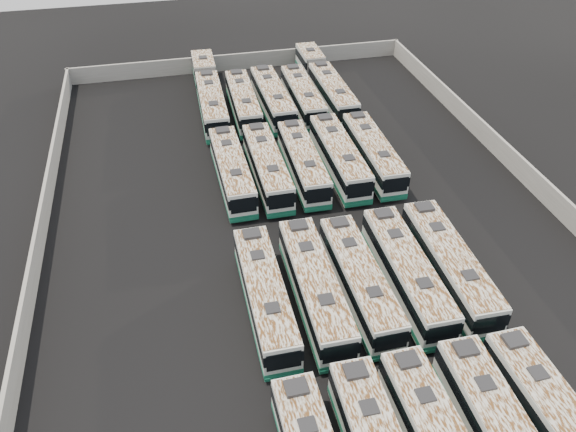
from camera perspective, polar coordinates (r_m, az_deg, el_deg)
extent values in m
plane|color=black|center=(48.72, 2.17, -1.63)|extent=(140.00, 140.00, 0.00)
cube|color=gray|center=(79.15, -4.83, 15.40)|extent=(45.20, 0.30, 2.20)
cube|color=gray|center=(57.17, 24.36, 2.59)|extent=(0.30, 73.20, 2.20)
cube|color=gray|center=(48.39, -24.32, -4.27)|extent=(0.30, 73.20, 2.20)
cube|color=black|center=(32.38, 2.00, -20.48)|extent=(0.98, 0.98, 0.14)
cube|color=black|center=(33.64, 0.83, -17.02)|extent=(1.34, 1.14, 0.26)
cylinder|color=black|center=(35.53, 3.14, -20.86)|extent=(0.30, 1.02, 1.02)
cube|color=black|center=(33.22, 8.25, -18.67)|extent=(0.99, 0.99, 0.14)
cube|color=black|center=(34.50, 6.87, -15.34)|extent=(1.35, 1.15, 0.27)
cylinder|color=black|center=(35.94, 5.39, -19.98)|extent=(0.30, 1.03, 1.03)
cylinder|color=black|center=(36.45, 8.89, -19.20)|extent=(0.30, 1.03, 1.03)
cube|color=black|center=(34.24, 13.79, -17.24)|extent=(1.00, 1.00, 0.14)
cube|color=black|center=(35.47, 12.06, -14.11)|extent=(1.36, 1.16, 0.27)
cylinder|color=black|center=(36.77, 10.63, -18.75)|extent=(0.31, 1.04, 1.03)
cylinder|color=black|center=(37.50, 13.88, -17.85)|extent=(0.31, 1.04, 1.03)
cube|color=beige|center=(34.46, 21.63, -19.28)|extent=(2.77, 12.41, 0.07)
cube|color=black|center=(35.61, 19.43, -15.72)|extent=(1.01, 1.01, 0.15)
cube|color=black|center=(36.83, 17.60, -12.71)|extent=(1.39, 1.18, 0.27)
cylinder|color=black|center=(38.00, 16.06, -17.33)|extent=(0.31, 1.06, 1.05)
cylinder|color=black|center=(38.90, 19.14, -16.47)|extent=(0.31, 1.06, 1.05)
cube|color=#BABDB6|center=(37.34, 25.87, -18.87)|extent=(2.92, 12.52, 2.86)
cube|color=black|center=(36.98, 26.08, -18.45)|extent=(2.98, 12.59, 0.96)
cube|color=beige|center=(36.22, 26.51, -17.55)|extent=(2.86, 12.27, 0.07)
cube|color=black|center=(37.25, 24.08, -14.34)|extent=(1.01, 1.01, 0.15)
cube|color=black|center=(38.35, 22.04, -11.60)|extent=(1.38, 1.18, 0.27)
cylinder|color=black|center=(39.37, 20.64, -16.08)|extent=(0.32, 1.05, 1.04)
cylinder|color=black|center=(40.46, 23.36, -15.14)|extent=(0.32, 1.05, 1.04)
cube|color=#BABDB6|center=(40.56, -2.35, -8.09)|extent=(2.61, 12.32, 2.82)
cube|color=#145B42|center=(41.31, -2.31, -9.09)|extent=(2.66, 12.37, 0.43)
cube|color=black|center=(40.23, -2.36, -7.62)|extent=(2.67, 12.38, 0.94)
cube|color=black|center=(36.31, -0.42, -14.52)|extent=(2.26, 0.07, 1.49)
cube|color=#145B42|center=(37.56, -0.41, -16.00)|extent=(2.56, 0.11, 0.29)
cube|color=beige|center=(39.55, -2.40, -6.63)|extent=(2.55, 12.07, 0.07)
cube|color=black|center=(37.60, -1.60, -9.32)|extent=(0.98, 0.98, 0.14)
cube|color=black|center=(41.44, -3.12, -3.98)|extent=(0.98, 0.98, 0.14)
cube|color=black|center=(43.27, -3.72, -1.82)|extent=(1.34, 1.13, 0.27)
cylinder|color=black|center=(38.80, -2.78, -13.70)|extent=(0.29, 1.03, 1.03)
cylinder|color=black|center=(39.07, 0.47, -13.15)|extent=(0.29, 1.03, 1.03)
cylinder|color=black|center=(44.12, -4.70, -5.87)|extent=(0.29, 1.03, 1.03)
cylinder|color=black|center=(44.36, -1.89, -5.45)|extent=(0.29, 1.03, 1.03)
cube|color=#BABDB6|center=(41.08, 2.76, -7.27)|extent=(2.79, 12.72, 2.91)
cube|color=#145B42|center=(41.83, 2.72, -8.30)|extent=(2.85, 12.77, 0.44)
cube|color=black|center=(40.74, 2.78, -6.79)|extent=(2.86, 12.78, 0.97)
cube|color=black|center=(36.76, 5.36, -13.70)|extent=(2.33, 0.09, 1.53)
cube|color=#145B42|center=(38.03, 5.22, -15.23)|extent=(2.64, 0.13, 0.30)
cube|color=beige|center=(40.05, 2.82, -5.76)|extent=(2.74, 12.47, 0.07)
cube|color=black|center=(38.07, 3.91, -8.45)|extent=(1.02, 1.02, 0.15)
cube|color=black|center=(41.98, 1.86, -3.11)|extent=(1.02, 1.02, 0.15)
cube|color=black|center=(43.84, 1.06, -0.95)|extent=(1.39, 1.18, 0.27)
cylinder|color=black|center=(39.19, 2.60, -12.96)|extent=(0.31, 1.06, 1.06)
cylinder|color=black|center=(39.66, 5.84, -12.36)|extent=(0.31, 1.06, 1.06)
cylinder|color=black|center=(44.62, -0.03, -5.09)|extent=(0.31, 1.06, 1.06)
cylinder|color=black|center=(45.03, 2.80, -4.67)|extent=(0.31, 1.06, 1.06)
cube|color=#BABDB6|center=(41.93, 7.29, -6.58)|extent=(2.64, 12.25, 2.80)
cube|color=#145B42|center=(42.65, 7.19, -7.57)|extent=(2.69, 12.30, 0.43)
cube|color=black|center=(41.61, 7.34, -6.12)|extent=(2.70, 12.31, 0.94)
cube|color=black|center=(37.89, 10.48, -12.46)|extent=(2.24, 0.08, 1.48)
cube|color=#145B42|center=(39.09, 10.22, -13.94)|extent=(2.55, 0.12, 0.29)
cube|color=beige|center=(40.95, 7.45, -5.14)|extent=(2.59, 12.01, 0.07)
cube|color=black|center=(39.11, 8.78, -7.62)|extent=(0.98, 0.98, 0.14)
cube|color=black|center=(42.76, 6.26, -2.68)|extent=(0.98, 0.98, 0.14)
cube|color=black|center=(44.50, 5.26, -0.66)|extent=(1.33, 1.13, 0.27)
cylinder|color=black|center=(40.06, 7.55, -11.91)|extent=(0.29, 1.02, 1.02)
cylinder|color=black|center=(40.72, 10.49, -11.27)|extent=(0.29, 1.02, 1.02)
cylinder|color=black|center=(45.16, 4.21, -4.62)|extent=(0.29, 1.02, 1.02)
cylinder|color=black|center=(45.74, 6.83, -4.17)|extent=(0.29, 1.02, 1.02)
cube|color=#BABDB6|center=(43.09, 11.94, -5.66)|extent=(2.76, 12.65, 2.89)
cube|color=#145B42|center=(43.80, 11.76, -6.67)|extent=(2.81, 12.70, 0.44)
cube|color=black|center=(42.77, 12.02, -5.19)|extent=(2.82, 12.71, 0.97)
cube|color=black|center=(39.01, 15.54, -11.45)|extent=(2.32, 0.08, 1.53)
cube|color=#145B42|center=(40.21, 15.16, -12.96)|extent=(2.63, 0.13, 0.29)
cube|color=beige|center=(42.11, 12.19, -4.19)|extent=(2.71, 12.40, 0.07)
cube|color=black|center=(40.24, 13.71, -6.63)|extent=(1.01, 1.01, 0.15)
cube|color=black|center=(43.94, 10.85, -1.75)|extent=(1.01, 1.01, 0.15)
cube|color=black|center=(45.72, 9.72, 0.25)|extent=(1.38, 1.17, 0.27)
cylinder|color=black|center=(41.10, 12.38, -10.97)|extent=(0.31, 1.06, 1.05)
cylinder|color=black|center=(41.93, 15.24, -10.34)|extent=(0.31, 1.06, 1.05)
cylinder|color=black|center=(46.29, 8.58, -3.74)|extent=(0.31, 1.06, 1.05)
cylinder|color=black|center=(47.03, 11.17, -3.32)|extent=(0.31, 1.06, 1.05)
cube|color=#BABDB6|center=(44.46, 16.04, -4.84)|extent=(2.94, 12.76, 2.91)
cube|color=#145B42|center=(45.16, 15.82, -5.85)|extent=(2.99, 12.82, 0.44)
cube|color=black|center=(44.15, 16.15, -4.38)|extent=(3.00, 12.83, 0.97)
cube|color=black|center=(40.46, 19.91, -10.37)|extent=(2.33, 0.11, 1.54)
cube|color=#145B42|center=(41.62, 19.44, -11.88)|extent=(2.65, 0.16, 0.30)
cube|color=beige|center=(43.51, 16.37, -3.39)|extent=(2.88, 12.51, 0.07)
cube|color=black|center=(41.67, 18.01, -5.72)|extent=(1.03, 1.03, 0.15)
cube|color=black|center=(45.31, 14.93, -1.04)|extent=(1.03, 1.03, 0.15)
cube|color=black|center=(47.06, 13.70, 0.89)|extent=(1.40, 1.20, 0.28)
cylinder|color=black|center=(42.42, 16.65, -9.98)|extent=(0.32, 1.07, 1.06)
cylinder|color=black|center=(43.39, 19.35, -9.37)|extent=(0.32, 1.07, 1.06)
cylinder|color=black|center=(47.54, 12.53, -3.02)|extent=(0.32, 1.07, 1.06)
cylinder|color=black|center=(48.41, 15.00, -2.63)|extent=(0.32, 1.07, 1.06)
cube|color=#BABDB6|center=(53.59, -5.71, 4.59)|extent=(2.74, 12.34, 2.82)
cube|color=#145B42|center=(54.15, -5.65, 3.68)|extent=(2.79, 12.39, 0.43)
cube|color=black|center=(53.34, -5.74, 5.01)|extent=(2.80, 12.40, 0.94)
cube|color=black|center=(48.36, -4.54, 1.08)|extent=(2.26, 0.09, 1.49)
cube|color=#145B42|center=(49.30, -4.45, -0.39)|extent=(2.56, 0.14, 0.29)
cube|color=beige|center=(52.83, -5.81, 5.90)|extent=(2.69, 12.09, 0.07)
cube|color=black|center=(50.50, -5.31, 4.45)|extent=(0.99, 0.99, 0.14)
cube|color=black|center=(55.09, -6.28, 7.42)|extent=(0.99, 0.99, 0.14)
cube|color=black|center=(57.19, -6.67, 8.66)|extent=(1.35, 1.15, 0.27)
cylinder|color=black|center=(50.97, -6.12, 0.91)|extent=(0.30, 1.03, 1.03)
cylinder|color=black|center=(51.22, -3.70, 1.26)|extent=(0.30, 1.03, 1.03)
cylinder|color=black|center=(57.47, -7.37, 5.45)|extent=(0.30, 1.03, 1.03)
cylinder|color=black|center=(57.69, -5.20, 5.75)|extent=(0.30, 1.03, 1.03)
cube|color=#BABDB6|center=(53.90, -2.13, 5.00)|extent=(2.60, 12.39, 2.84)
cube|color=#145B42|center=(54.47, -2.11, 4.08)|extent=(2.65, 12.44, 0.43)
cube|color=black|center=(53.65, -2.14, 5.42)|extent=(2.66, 12.45, 0.95)
cube|color=black|center=(48.68, -0.67, 1.50)|extent=(2.27, 0.06, 1.50)
cube|color=#145B42|center=(49.62, -0.66, 0.03)|extent=(2.58, 0.10, 0.29)
cube|color=beige|center=(53.14, -2.17, 6.32)|extent=(2.55, 12.14, 0.07)
cube|color=black|center=(50.81, -1.55, 4.87)|extent=(0.98, 0.98, 0.14)
cube|color=black|center=(55.40, -2.74, 7.83)|extent=(0.98, 0.98, 0.14)
cube|color=black|center=(57.50, -3.22, 9.06)|extent=(1.34, 1.14, 0.27)
cylinder|color=black|center=(51.23, -2.42, 1.33)|extent=(0.29, 1.03, 1.03)
cylinder|color=black|center=(51.59, -0.01, 1.66)|extent=(0.29, 1.03, 1.03)
cylinder|color=black|center=(57.73, -3.97, 5.85)|extent=(0.29, 1.03, 1.03)
cylinder|color=black|center=(58.05, -1.82, 6.13)|extent=(0.29, 1.03, 1.03)
cube|color=#BABDB6|center=(54.60, 1.53, 5.44)|extent=(2.76, 12.22, 2.79)
cube|color=#145B42|center=(55.15, 1.51, 4.54)|extent=(2.81, 12.27, 0.43)
cube|color=black|center=(54.35, 1.54, 5.85)|extent=(2.82, 12.28, 0.93)
cube|color=black|center=(49.50, 3.16, 2.08)|extent=(2.23, 0.10, 1.47)
cube|color=#145B42|center=(50.42, 3.10, 0.64)|extent=(2.54, 0.15, 0.28)
cube|color=beige|center=(53.85, 1.55, 6.72)|extent=(2.71, 11.98, 0.07)
cube|color=black|center=(51.59, 2.24, 5.33)|extent=(0.98, 0.98, 0.14)
cube|color=black|center=(56.06, 0.92, 8.18)|extent=(0.98, 0.98, 0.14)
cube|color=black|center=(58.12, 0.38, 9.38)|extent=(1.34, 1.14, 0.26)
cylinder|color=black|center=(51.93, 1.33, 1.91)|extent=(0.30, 1.02, 1.01)
cylinder|color=black|center=(52.39, 3.64, 2.19)|extent=(0.30, 1.02, 1.01)
cylinder|color=black|center=(58.28, -0.42, 6.27)|extent=(0.30, 1.02, 1.01)
cylinder|color=black|center=(58.70, 1.67, 6.50)|extent=(0.30, 1.02, 1.01)
cube|color=#BABDB6|center=(55.57, 5.22, 6.00)|extent=(2.71, 12.67, 2.90)
cube|color=#145B42|center=(56.13, 5.16, 5.07)|extent=(2.76, 12.73, 0.44)
cube|color=black|center=(55.33, 5.25, 6.42)|extent=(2.77, 12.74, 0.97)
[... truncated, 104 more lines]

